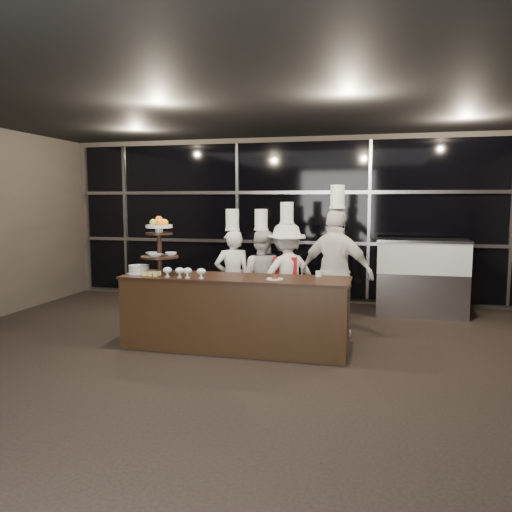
% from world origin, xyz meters
% --- Properties ---
extents(room, '(10.00, 10.00, 10.00)m').
position_xyz_m(room, '(0.00, 0.00, 1.50)').
color(room, black).
rests_on(room, ground).
extents(window_wall, '(8.60, 0.10, 2.80)m').
position_xyz_m(window_wall, '(0.00, 4.94, 1.50)').
color(window_wall, black).
rests_on(window_wall, ground).
extents(buffet_counter, '(2.84, 0.74, 0.92)m').
position_xyz_m(buffet_counter, '(-0.37, 1.82, 0.47)').
color(buffet_counter, black).
rests_on(buffet_counter, ground).
extents(display_stand, '(0.48, 0.48, 0.74)m').
position_xyz_m(display_stand, '(-1.37, 1.82, 1.34)').
color(display_stand, black).
rests_on(display_stand, buffet_counter).
extents(compotes, '(0.55, 0.11, 0.12)m').
position_xyz_m(compotes, '(-0.95, 1.60, 1.00)').
color(compotes, silver).
rests_on(compotes, buffet_counter).
extents(layer_cake, '(0.30, 0.30, 0.11)m').
position_xyz_m(layer_cake, '(-1.64, 1.77, 0.97)').
color(layer_cake, white).
rests_on(layer_cake, buffet_counter).
extents(pastry_squares, '(0.20, 0.13, 0.05)m').
position_xyz_m(pastry_squares, '(-1.40, 1.65, 0.95)').
color(pastry_squares, '#FDE97C').
rests_on(pastry_squares, buffet_counter).
extents(small_plate, '(0.20, 0.20, 0.05)m').
position_xyz_m(small_plate, '(0.16, 1.72, 0.94)').
color(small_plate, white).
rests_on(small_plate, buffet_counter).
extents(chef_cup, '(0.08, 0.08, 0.07)m').
position_xyz_m(chef_cup, '(0.65, 2.07, 0.96)').
color(chef_cup, white).
rests_on(chef_cup, buffet_counter).
extents(display_case, '(1.43, 0.62, 1.24)m').
position_xyz_m(display_case, '(2.06, 4.30, 0.69)').
color(display_case, '#A5A5AA').
rests_on(display_case, ground).
extents(chef_a, '(0.62, 0.53, 1.74)m').
position_xyz_m(chef_a, '(-0.69, 2.82, 0.76)').
color(chef_a, silver).
rests_on(chef_a, ground).
extents(chef_b, '(0.71, 0.57, 1.73)m').
position_xyz_m(chef_b, '(-0.32, 3.06, 0.74)').
color(chef_b, silver).
rests_on(chef_b, ground).
extents(chef_c, '(1.14, 1.03, 1.84)m').
position_xyz_m(chef_c, '(0.07, 3.02, 0.78)').
color(chef_c, white).
rests_on(chef_c, ground).
extents(chef_d, '(1.12, 0.73, 2.06)m').
position_xyz_m(chef_d, '(0.82, 2.62, 0.90)').
color(chef_d, white).
rests_on(chef_d, ground).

